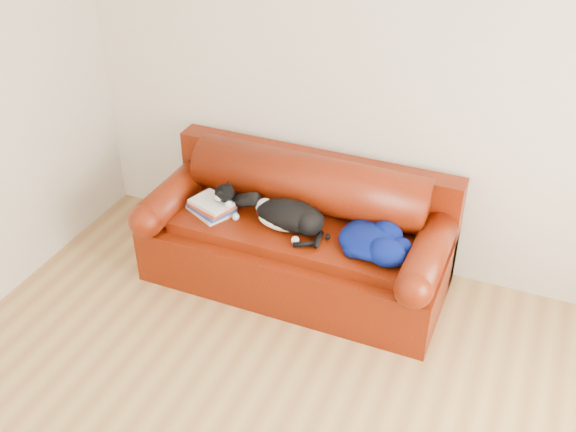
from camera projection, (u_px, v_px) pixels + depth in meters
name	position (u px, v px, depth m)	size (l,w,h in m)	color
room_shell	(286.00, 203.00, 2.67)	(4.52, 4.02, 2.61)	beige
sofa_base	(296.00, 253.00, 4.77)	(2.10, 0.90, 0.50)	#3D0502
sofa_back	(309.00, 200.00, 4.79)	(2.10, 1.01, 0.88)	#3D0502
book_stack	(212.00, 206.00, 4.71)	(0.38, 0.34, 0.10)	beige
cat	(288.00, 216.00, 4.52)	(0.66, 0.39, 0.25)	black
blanket	(373.00, 240.00, 4.33)	(0.54, 0.52, 0.16)	#021043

